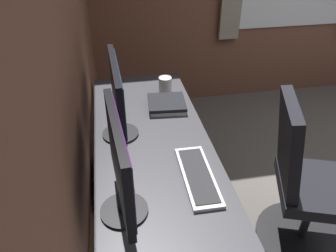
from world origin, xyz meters
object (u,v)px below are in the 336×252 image
drawer_pedestal (154,216)px  keyboard_main (198,176)px  coffee_mug (165,84)px  book_stack_near (167,104)px  office_chair (304,187)px  monitor_primary (117,95)px  monitor_secondary (120,164)px

drawer_pedestal → keyboard_main: size_ratio=1.65×
keyboard_main → coffee_mug: bearing=-0.2°
keyboard_main → book_stack_near: 0.67m
drawer_pedestal → keyboard_main: 0.46m
drawer_pedestal → coffee_mug: (0.74, -0.20, 0.43)m
office_chair → coffee_mug: bearing=39.9°
monitor_primary → coffee_mug: bearing=-35.6°
drawer_pedestal → office_chair: bearing=-92.9°
book_stack_near → office_chair: (-0.57, -0.69, -0.30)m
book_stack_near → keyboard_main: bearing=-177.8°
book_stack_near → monitor_primary: bearing=129.0°
monitor_primary → keyboard_main: (-0.42, -0.33, -0.23)m
monitor_primary → monitor_secondary: size_ratio=1.08×
drawer_pedestal → office_chair: 0.86m
book_stack_near → office_chair: 0.94m
office_chair → monitor_secondary: bearing=103.3°
book_stack_near → coffee_mug: bearing=-7.4°
monitor_primary → keyboard_main: 0.58m
drawer_pedestal → office_chair: size_ratio=0.72×
drawer_pedestal → coffee_mug: bearing=-14.8°
monitor_primary → keyboard_main: size_ratio=1.29×
keyboard_main → coffee_mug: coffee_mug is taller
monitor_secondary → coffee_mug: (1.03, -0.35, -0.21)m
office_chair → monitor_primary: bearing=71.9°
keyboard_main → monitor_secondary: bearing=112.3°
keyboard_main → drawer_pedestal: bearing=54.5°
monitor_secondary → keyboard_main: (0.14, -0.35, -0.25)m
monitor_primary → book_stack_near: monitor_primary is taller
drawer_pedestal → keyboard_main: bearing=-125.5°
drawer_pedestal → book_stack_near: bearing=-17.8°
book_stack_near → office_chair: bearing=-129.7°
monitor_primary → keyboard_main: monitor_primary is taller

